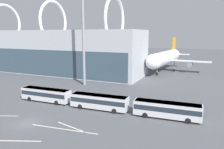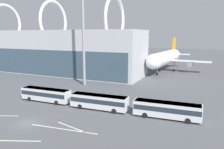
{
  "view_description": "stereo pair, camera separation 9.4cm",
  "coord_description": "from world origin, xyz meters",
  "px_view_note": "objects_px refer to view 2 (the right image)",
  "views": [
    {
      "loc": [
        27.73,
        -26.49,
        15.06
      ],
      "look_at": [
        3.19,
        28.38,
        4.0
      ],
      "focal_mm": 35.0,
      "sensor_mm": 36.0,
      "label": 1
    },
    {
      "loc": [
        27.82,
        -26.45,
        15.06
      ],
      "look_at": [
        3.19,
        28.38,
        4.0
      ],
      "focal_mm": 35.0,
      "sensor_mm": 36.0,
      "label": 2
    }
  ],
  "objects_px": {
    "airliner_at_gate_near": "(44,56)",
    "shuttle_bus_0": "(46,94)",
    "floodlight_mast": "(83,23)",
    "shuttle_bus_2": "(167,109)",
    "airliner_at_gate_far": "(165,58)",
    "shuttle_bus_1": "(99,101)"
  },
  "relations": [
    {
      "from": "shuttle_bus_0",
      "to": "shuttle_bus_2",
      "type": "bearing_deg",
      "value": 0.13
    },
    {
      "from": "shuttle_bus_1",
      "to": "floodlight_mast",
      "type": "xyz_separation_m",
      "value": [
        -14.23,
        17.78,
        16.43
      ]
    },
    {
      "from": "airliner_at_gate_near",
      "to": "floodlight_mast",
      "type": "xyz_separation_m",
      "value": [
        35.96,
        -23.74,
        13.12
      ]
    },
    {
      "from": "airliner_at_gate_near",
      "to": "floodlight_mast",
      "type": "height_order",
      "value": "floodlight_mast"
    },
    {
      "from": "shuttle_bus_0",
      "to": "floodlight_mast",
      "type": "bearing_deg",
      "value": 90.52
    },
    {
      "from": "shuttle_bus_1",
      "to": "airliner_at_gate_near",
      "type": "bearing_deg",
      "value": 137.18
    },
    {
      "from": "airliner_at_gate_near",
      "to": "shuttle_bus_1",
      "type": "relative_size",
      "value": 2.86
    },
    {
      "from": "airliner_at_gate_near",
      "to": "shuttle_bus_0",
      "type": "bearing_deg",
      "value": 40.38
    },
    {
      "from": "airliner_at_gate_far",
      "to": "shuttle_bus_0",
      "type": "height_order",
      "value": "airliner_at_gate_far"
    },
    {
      "from": "shuttle_bus_0",
      "to": "shuttle_bus_1",
      "type": "relative_size",
      "value": 1.0
    },
    {
      "from": "shuttle_bus_0",
      "to": "shuttle_bus_2",
      "type": "distance_m",
      "value": 26.94
    },
    {
      "from": "shuttle_bus_1",
      "to": "airliner_at_gate_far",
      "type": "bearing_deg",
      "value": 83.26
    },
    {
      "from": "airliner_at_gate_near",
      "to": "floodlight_mast",
      "type": "distance_m",
      "value": 45.04
    },
    {
      "from": "airliner_at_gate_near",
      "to": "shuttle_bus_0",
      "type": "height_order",
      "value": "airliner_at_gate_near"
    },
    {
      "from": "airliner_at_gate_near",
      "to": "shuttle_bus_0",
      "type": "relative_size",
      "value": 2.87
    },
    {
      "from": "shuttle_bus_2",
      "to": "floodlight_mast",
      "type": "xyz_separation_m",
      "value": [
        -27.7,
        17.06,
        16.43
      ]
    },
    {
      "from": "shuttle_bus_2",
      "to": "shuttle_bus_1",
      "type": "bearing_deg",
      "value": 179.94
    },
    {
      "from": "shuttle_bus_0",
      "to": "floodlight_mast",
      "type": "relative_size",
      "value": 0.39
    },
    {
      "from": "shuttle_bus_0",
      "to": "airliner_at_gate_near",
      "type": "bearing_deg",
      "value": 129.4
    },
    {
      "from": "shuttle_bus_0",
      "to": "shuttle_bus_1",
      "type": "xyz_separation_m",
      "value": [
        13.46,
        0.24,
        0.0
      ]
    },
    {
      "from": "airliner_at_gate_near",
      "to": "shuttle_bus_2",
      "type": "height_order",
      "value": "airliner_at_gate_near"
    },
    {
      "from": "airliner_at_gate_far",
      "to": "shuttle_bus_2",
      "type": "height_order",
      "value": "airliner_at_gate_far"
    }
  ]
}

